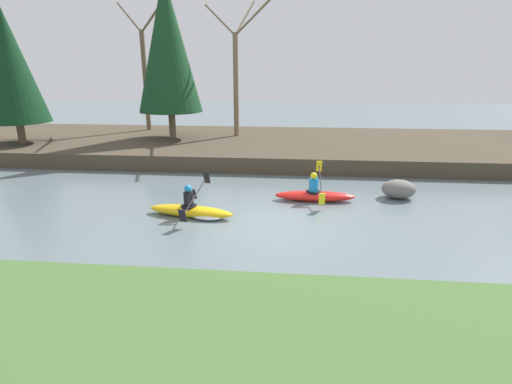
# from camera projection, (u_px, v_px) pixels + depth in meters

# --- Properties ---
(ground_plane) EXTENTS (90.00, 90.00, 0.00)m
(ground_plane) POSITION_uv_depth(u_px,v_px,m) (273.00, 226.00, 11.47)
(ground_plane) COLOR slate
(riverbank_far) EXTENTS (44.00, 9.57, 0.71)m
(riverbank_far) POSITION_uv_depth(u_px,v_px,m) (284.00, 146.00, 21.41)
(riverbank_far) COLOR #473D2D
(riverbank_far) RESTS_ON ground
(conifer_tree_far_left) EXTENTS (3.08, 3.08, 6.50)m
(conifer_tree_far_left) POSITION_uv_depth(u_px,v_px,m) (9.00, 65.00, 19.18)
(conifer_tree_far_left) COLOR brown
(conifer_tree_far_left) RESTS_ON riverbank_far
(conifer_tree_left) EXTENTS (3.33, 3.33, 8.17)m
(conifer_tree_left) POSITION_uv_depth(u_px,v_px,m) (167.00, 45.00, 20.33)
(conifer_tree_left) COLOR brown
(conifer_tree_left) RESTS_ON riverbank_far
(bare_tree_upstream) EXTENTS (4.22, 4.17, 7.71)m
(bare_tree_upstream) POSITION_uv_depth(u_px,v_px,m) (145.00, 68.00, 23.71)
(bare_tree_upstream) COLOR brown
(bare_tree_upstream) RESTS_ON riverbank_far
(bare_tree_mid_upstream) EXTENTS (3.98, 3.94, 7.27)m
(bare_tree_mid_upstream) POSITION_uv_depth(u_px,v_px,m) (237.00, 73.00, 21.60)
(bare_tree_mid_upstream) COLOR #7A664C
(bare_tree_mid_upstream) RESTS_ON riverbank_far
(kayaker_lead) EXTENTS (2.77, 2.06, 1.20)m
(kayaker_lead) POSITION_uv_depth(u_px,v_px,m) (315.00, 195.00, 13.63)
(kayaker_lead) COLOR red
(kayaker_lead) RESTS_ON ground
(kayaker_middle) EXTENTS (2.80, 2.07, 1.20)m
(kayaker_middle) POSITION_uv_depth(u_px,v_px,m) (194.00, 211.00, 12.17)
(kayaker_middle) COLOR yellow
(kayaker_middle) RESTS_ON ground
(boulder_midstream) EXTENTS (1.15, 0.90, 0.65)m
(boulder_midstream) POSITION_uv_depth(u_px,v_px,m) (399.00, 189.00, 13.90)
(boulder_midstream) COLOR slate
(boulder_midstream) RESTS_ON ground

